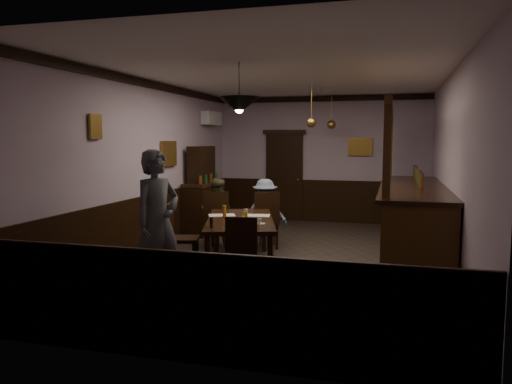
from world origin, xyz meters
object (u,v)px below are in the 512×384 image
(soda_can, at_px, (245,216))
(pendant_brass_mid, at_px, (311,122))
(chair_far_left, at_px, (216,217))
(chair_far_right, at_px, (266,217))
(chair_side, at_px, (178,234))
(person_standing, at_px, (158,221))
(coffee_cup, at_px, (259,221))
(bar_counter, at_px, (412,219))
(dining_table, at_px, (240,223))
(person_seated_right, at_px, (265,212))
(sideboard, at_px, (204,198))
(pendant_iron, at_px, (239,105))
(person_seated_left, at_px, (216,212))
(pendant_brass_far, at_px, (331,125))
(chair_near, at_px, (240,252))

(soda_can, xyz_separation_m, pendant_brass_mid, (0.60, 2.48, 1.49))
(chair_far_left, relative_size, chair_far_right, 1.01)
(chair_side, height_order, person_standing, person_standing)
(coffee_cup, distance_m, soda_can, 0.50)
(chair_far_right, height_order, bar_counter, bar_counter)
(person_standing, height_order, coffee_cup, person_standing)
(dining_table, height_order, person_seated_right, person_seated_right)
(sideboard, bearing_deg, pendant_iron, -61.03)
(pendant_iron, bearing_deg, sideboard, 118.97)
(person_seated_left, xyz_separation_m, person_seated_right, (0.86, 0.26, -0.01))
(coffee_cup, bearing_deg, pendant_brass_far, 67.00)
(chair_far_right, bearing_deg, chair_near, 74.60)
(sideboard, height_order, pendant_brass_far, pendant_brass_far)
(person_standing, height_order, person_seated_right, person_standing)
(soda_can, xyz_separation_m, sideboard, (-1.71, 2.62, -0.08))
(pendant_brass_far, bearing_deg, soda_can, -101.21)
(person_seated_left, distance_m, pendant_brass_mid, 2.53)
(person_seated_left, height_order, coffee_cup, person_seated_left)
(person_seated_right, bearing_deg, person_standing, 71.40)
(chair_far_right, height_order, sideboard, sideboard)
(chair_far_right, bearing_deg, chair_side, 40.83)
(dining_table, bearing_deg, sideboard, 122.15)
(pendant_brass_far, bearing_deg, pendant_brass_mid, -97.35)
(chair_side, height_order, coffee_cup, chair_side)
(soda_can, bearing_deg, pendant_iron, -79.37)
(chair_near, bearing_deg, coffee_cup, 78.77)
(person_seated_right, bearing_deg, chair_far_left, 27.32)
(soda_can, relative_size, pendant_iron, 0.18)
(coffee_cup, xyz_separation_m, soda_can, (-0.32, 0.38, 0.01))
(dining_table, xyz_separation_m, bar_counter, (2.59, 1.38, -0.05))
(person_seated_left, xyz_separation_m, bar_counter, (3.47, 0.02, 0.01))
(chair_far_left, relative_size, sideboard, 0.57)
(pendant_brass_mid, bearing_deg, chair_side, -117.98)
(dining_table, xyz_separation_m, person_seated_right, (-0.02, 1.61, -0.06))
(chair_far_right, bearing_deg, coffee_cup, 78.74)
(dining_table, relative_size, pendant_iron, 3.51)
(chair_near, bearing_deg, bar_counter, 40.96)
(chair_far_left, bearing_deg, chair_side, 67.98)
(sideboard, bearing_deg, chair_far_left, -61.07)
(chair_far_left, height_order, chair_far_right, chair_far_left)
(person_seated_left, xyz_separation_m, pendant_brass_mid, (1.58, 1.07, 1.67))
(chair_far_right, bearing_deg, sideboard, -58.42)
(person_standing, bearing_deg, bar_counter, -23.66)
(chair_far_left, xyz_separation_m, chair_near, (1.18, -2.34, -0.05))
(chair_far_left, distance_m, soda_can, 1.46)
(chair_far_right, bearing_deg, pendant_brass_mid, -142.38)
(chair_side, xyz_separation_m, pendant_iron, (1.07, -0.31, 1.87))
(coffee_cup, distance_m, pendant_iron, 1.67)
(chair_side, relative_size, person_seated_right, 0.82)
(chair_near, relative_size, sideboard, 0.53)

